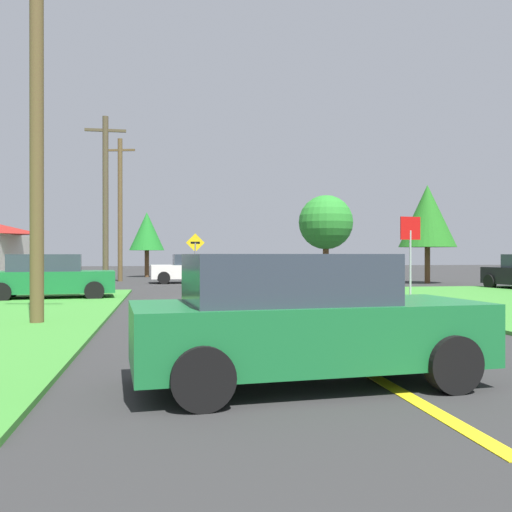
{
  "coord_description": "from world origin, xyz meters",
  "views": [
    {
      "loc": [
        -2.74,
        -18.93,
        1.62
      ],
      "look_at": [
        1.06,
        3.86,
        1.55
      ],
      "focal_mm": 39.22,
      "sensor_mm": 36.0,
      "label": 1
    }
  ],
  "objects_px": {
    "car_behind_on_main_road": "(303,320)",
    "pine_tree_center": "(147,232)",
    "utility_pole_near": "(37,117)",
    "oak_tree_right": "(427,216)",
    "oak_tree_left": "(326,223)",
    "utility_pole_mid": "(106,200)",
    "car_approaching_junction": "(190,269)",
    "stop_sign": "(410,242)",
    "parked_car_near_building": "(49,277)",
    "direction_sign": "(195,254)",
    "utility_pole_far": "(120,208)"
  },
  "relations": [
    {
      "from": "utility_pole_mid",
      "to": "direction_sign",
      "type": "bearing_deg",
      "value": 19.31
    },
    {
      "from": "stop_sign",
      "to": "oak_tree_left",
      "type": "bearing_deg",
      "value": -108.36
    },
    {
      "from": "parked_car_near_building",
      "to": "utility_pole_near",
      "type": "height_order",
      "value": "utility_pole_near"
    },
    {
      "from": "utility_pole_far",
      "to": "oak_tree_right",
      "type": "xyz_separation_m",
      "value": [
        17.06,
        -5.18,
        -0.66
      ]
    },
    {
      "from": "car_approaching_junction",
      "to": "utility_pole_mid",
      "type": "height_order",
      "value": "utility_pole_mid"
    },
    {
      "from": "parked_car_near_building",
      "to": "car_approaching_junction",
      "type": "height_order",
      "value": "same"
    },
    {
      "from": "utility_pole_near",
      "to": "pine_tree_center",
      "type": "bearing_deg",
      "value": 86.51
    },
    {
      "from": "utility_pole_far",
      "to": "pine_tree_center",
      "type": "relative_size",
      "value": 1.84
    },
    {
      "from": "car_behind_on_main_road",
      "to": "oak_tree_left",
      "type": "relative_size",
      "value": 0.77
    },
    {
      "from": "car_approaching_junction",
      "to": "utility_pole_near",
      "type": "distance_m",
      "value": 19.35
    },
    {
      "from": "utility_pole_far",
      "to": "oak_tree_right",
      "type": "bearing_deg",
      "value": -16.88
    },
    {
      "from": "oak_tree_left",
      "to": "pine_tree_center",
      "type": "xyz_separation_m",
      "value": [
        -12.38,
        2.93,
        -0.6
      ]
    },
    {
      "from": "stop_sign",
      "to": "oak_tree_right",
      "type": "relative_size",
      "value": 0.53
    },
    {
      "from": "stop_sign",
      "to": "utility_pole_mid",
      "type": "bearing_deg",
      "value": -46.56
    },
    {
      "from": "parked_car_near_building",
      "to": "oak_tree_left",
      "type": "bearing_deg",
      "value": 41.56
    },
    {
      "from": "car_behind_on_main_road",
      "to": "utility_pole_far",
      "type": "bearing_deg",
      "value": 93.65
    },
    {
      "from": "stop_sign",
      "to": "car_approaching_junction",
      "type": "xyz_separation_m",
      "value": [
        -6.73,
        13.98,
        -1.24
      ]
    },
    {
      "from": "utility_pole_mid",
      "to": "direction_sign",
      "type": "xyz_separation_m",
      "value": [
        4.08,
        1.43,
        -2.41
      ]
    },
    {
      "from": "utility_pole_near",
      "to": "oak_tree_left",
      "type": "relative_size",
      "value": 1.6
    },
    {
      "from": "pine_tree_center",
      "to": "oak_tree_left",
      "type": "bearing_deg",
      "value": -13.29
    },
    {
      "from": "parked_car_near_building",
      "to": "car_behind_on_main_road",
      "type": "bearing_deg",
      "value": -74.43
    },
    {
      "from": "parked_car_near_building",
      "to": "direction_sign",
      "type": "bearing_deg",
      "value": 42.87
    },
    {
      "from": "utility_pole_mid",
      "to": "utility_pole_far",
      "type": "height_order",
      "value": "utility_pole_far"
    },
    {
      "from": "car_approaching_junction",
      "to": "car_behind_on_main_road",
      "type": "bearing_deg",
      "value": 87.53
    },
    {
      "from": "utility_pole_near",
      "to": "utility_pole_far",
      "type": "bearing_deg",
      "value": 89.23
    },
    {
      "from": "utility_pole_mid",
      "to": "oak_tree_right",
      "type": "bearing_deg",
      "value": 11.07
    },
    {
      "from": "direction_sign",
      "to": "pine_tree_center",
      "type": "distance_m",
      "value": 13.81
    },
    {
      "from": "parked_car_near_building",
      "to": "oak_tree_right",
      "type": "relative_size",
      "value": 0.83
    },
    {
      "from": "car_behind_on_main_road",
      "to": "pine_tree_center",
      "type": "xyz_separation_m",
      "value": [
        -2.85,
        33.91,
        2.44
      ]
    },
    {
      "from": "stop_sign",
      "to": "car_behind_on_main_road",
      "type": "bearing_deg",
      "value": 49.49
    },
    {
      "from": "utility_pole_near",
      "to": "oak_tree_left",
      "type": "distance_m",
      "value": 28.24
    },
    {
      "from": "parked_car_near_building",
      "to": "utility_pole_mid",
      "type": "height_order",
      "value": "utility_pole_mid"
    },
    {
      "from": "direction_sign",
      "to": "oak_tree_left",
      "type": "distance_m",
      "value": 14.48
    },
    {
      "from": "oak_tree_left",
      "to": "utility_pole_mid",
      "type": "bearing_deg",
      "value": -139.05
    },
    {
      "from": "car_behind_on_main_road",
      "to": "car_approaching_junction",
      "type": "xyz_separation_m",
      "value": [
        -0.21,
        24.96,
        0.0
      ]
    },
    {
      "from": "car_behind_on_main_road",
      "to": "direction_sign",
      "type": "xyz_separation_m",
      "value": [
        -0.16,
        20.45,
        0.83
      ]
    },
    {
      "from": "car_approaching_junction",
      "to": "utility_pole_mid",
      "type": "bearing_deg",
      "value": 52.81
    },
    {
      "from": "oak_tree_right",
      "to": "stop_sign",
      "type": "bearing_deg",
      "value": -118.97
    },
    {
      "from": "utility_pole_near",
      "to": "oak_tree_right",
      "type": "xyz_separation_m",
      "value": [
        17.34,
        15.86,
        -0.96
      ]
    },
    {
      "from": "car_behind_on_main_road",
      "to": "pine_tree_center",
      "type": "bearing_deg",
      "value": 89.7
    },
    {
      "from": "utility_pole_far",
      "to": "direction_sign",
      "type": "relative_size",
      "value": 3.24
    },
    {
      "from": "stop_sign",
      "to": "car_behind_on_main_road",
      "type": "height_order",
      "value": "stop_sign"
    },
    {
      "from": "pine_tree_center",
      "to": "stop_sign",
      "type": "bearing_deg",
      "value": -67.78
    },
    {
      "from": "parked_car_near_building",
      "to": "car_approaching_junction",
      "type": "relative_size",
      "value": 1.07
    },
    {
      "from": "utility_pole_near",
      "to": "oak_tree_left",
      "type": "height_order",
      "value": "utility_pole_near"
    },
    {
      "from": "car_approaching_junction",
      "to": "pine_tree_center",
      "type": "height_order",
      "value": "pine_tree_center"
    },
    {
      "from": "stop_sign",
      "to": "utility_pole_near",
      "type": "bearing_deg",
      "value": 12.27
    },
    {
      "from": "stop_sign",
      "to": "direction_sign",
      "type": "relative_size",
      "value": 1.1
    },
    {
      "from": "parked_car_near_building",
      "to": "oak_tree_right",
      "type": "distance_m",
      "value": 20.53
    },
    {
      "from": "oak_tree_right",
      "to": "pine_tree_center",
      "type": "bearing_deg",
      "value": 143.62
    }
  ]
}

